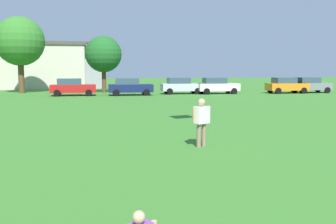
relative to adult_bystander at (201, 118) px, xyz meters
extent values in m
plane|color=#387528|center=(-2.00, 17.13, -0.96)|extent=(160.00, 160.00, 0.00)
sphere|color=tan|center=(-3.06, -8.03, -0.05)|extent=(0.15, 0.15, 0.15)
cylinder|color=#8C7259|center=(-0.10, -0.06, -0.56)|extent=(0.15, 0.15, 0.79)
cylinder|color=#8C7259|center=(0.10, 0.06, -0.56)|extent=(0.15, 0.15, 0.79)
cube|color=white|center=(0.00, 0.00, 0.11)|extent=(0.61, 0.52, 0.56)
cylinder|color=tan|center=(-0.28, -0.17, 0.13)|extent=(0.12, 0.12, 0.53)
cylinder|color=tan|center=(0.28, 0.17, 0.13)|extent=(0.12, 0.12, 0.53)
sphere|color=tan|center=(0.00, 0.00, 0.53)|extent=(0.25, 0.25, 0.25)
cube|color=red|center=(-5.30, 26.26, -0.26)|extent=(4.30, 1.80, 0.76)
cube|color=#334756|center=(-5.65, 26.26, 0.42)|extent=(2.24, 1.58, 0.60)
cylinder|color=black|center=(-3.84, 27.16, -0.64)|extent=(0.64, 0.22, 0.64)
cylinder|color=black|center=(-3.84, 25.36, -0.64)|extent=(0.64, 0.22, 0.64)
cylinder|color=black|center=(-6.76, 27.16, -0.64)|extent=(0.64, 0.22, 0.64)
cylinder|color=black|center=(-6.76, 25.36, -0.64)|extent=(0.64, 0.22, 0.64)
cube|color=#141E4C|center=(0.21, 25.76, -0.26)|extent=(4.30, 1.80, 0.76)
cube|color=#334756|center=(-0.14, 25.76, 0.42)|extent=(2.24, 1.58, 0.60)
cylinder|color=black|center=(1.67, 26.66, -0.64)|extent=(0.64, 0.22, 0.64)
cylinder|color=black|center=(1.67, 24.86, -0.64)|extent=(0.64, 0.22, 0.64)
cylinder|color=black|center=(-1.25, 26.66, -0.64)|extent=(0.64, 0.22, 0.64)
cylinder|color=black|center=(-1.25, 24.86, -0.64)|extent=(0.64, 0.22, 0.64)
cube|color=silver|center=(5.66, 26.90, -0.26)|extent=(4.30, 1.80, 0.76)
cube|color=#334756|center=(5.31, 26.90, 0.42)|extent=(2.24, 1.58, 0.60)
cylinder|color=black|center=(7.12, 27.80, -0.64)|extent=(0.64, 0.22, 0.64)
cylinder|color=black|center=(7.12, 26.00, -0.64)|extent=(0.64, 0.22, 0.64)
cylinder|color=black|center=(4.20, 27.80, -0.64)|extent=(0.64, 0.22, 0.64)
cylinder|color=black|center=(4.20, 26.00, -0.64)|extent=(0.64, 0.22, 0.64)
cube|color=white|center=(9.34, 26.24, -0.26)|extent=(4.30, 1.80, 0.76)
cube|color=#334756|center=(9.00, 26.24, 0.42)|extent=(2.24, 1.58, 0.60)
cylinder|color=black|center=(10.81, 27.14, -0.64)|extent=(0.64, 0.22, 0.64)
cylinder|color=black|center=(10.81, 25.34, -0.64)|extent=(0.64, 0.22, 0.64)
cylinder|color=black|center=(7.88, 27.14, -0.64)|extent=(0.64, 0.22, 0.64)
cylinder|color=black|center=(7.88, 25.34, -0.64)|extent=(0.64, 0.22, 0.64)
cube|color=orange|center=(16.92, 25.75, -0.26)|extent=(4.30, 1.80, 0.76)
cube|color=#334756|center=(16.57, 25.75, 0.42)|extent=(2.24, 1.58, 0.60)
cylinder|color=black|center=(18.38, 26.65, -0.64)|extent=(0.64, 0.22, 0.64)
cylinder|color=black|center=(18.38, 24.85, -0.64)|extent=(0.64, 0.22, 0.64)
cylinder|color=black|center=(15.46, 26.65, -0.64)|extent=(0.64, 0.22, 0.64)
cylinder|color=black|center=(15.46, 24.85, -0.64)|extent=(0.64, 0.22, 0.64)
cube|color=slate|center=(19.80, 25.96, -0.26)|extent=(4.30, 1.80, 0.76)
cube|color=#334756|center=(19.46, 25.96, 0.42)|extent=(2.24, 1.58, 0.60)
cylinder|color=black|center=(21.26, 26.86, -0.64)|extent=(0.64, 0.22, 0.64)
cylinder|color=black|center=(21.26, 25.06, -0.64)|extent=(0.64, 0.22, 0.64)
cylinder|color=black|center=(18.34, 26.86, -0.64)|extent=(0.64, 0.22, 0.64)
cylinder|color=black|center=(18.34, 25.06, -0.64)|extent=(0.64, 0.22, 0.64)
cylinder|color=brown|center=(-10.94, 31.59, 0.69)|extent=(0.61, 0.61, 3.30)
sphere|color=#337528|center=(-10.94, 31.59, 4.56)|extent=(5.21, 5.21, 5.21)
cylinder|color=brown|center=(-2.21, 30.84, 0.29)|extent=(0.46, 0.46, 2.51)
sphere|color=#1E5B23|center=(-2.21, 30.84, 3.23)|extent=(3.96, 3.96, 3.96)
cube|color=beige|center=(-10.28, 42.86, 1.84)|extent=(11.86, 8.83, 5.61)
cube|color=#4C4742|center=(-10.28, 42.86, 4.77)|extent=(12.33, 9.18, 0.24)
cube|color=#9999A3|center=(-8.21, 42.86, 1.99)|extent=(12.02, 6.16, 5.91)
cube|color=#4C4742|center=(-8.21, 42.86, 5.07)|extent=(12.51, 6.40, 0.24)
camera|label=1|loc=(-3.56, -12.26, 1.63)|focal=41.34mm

